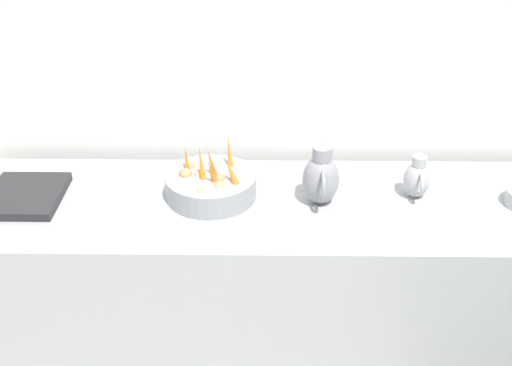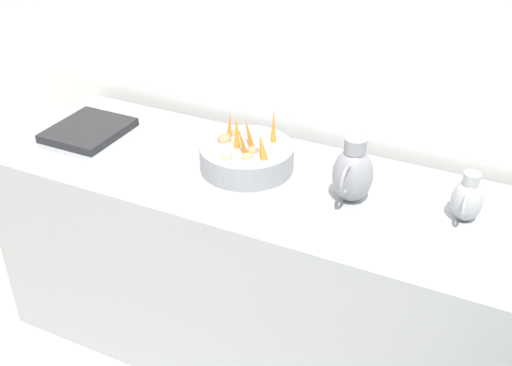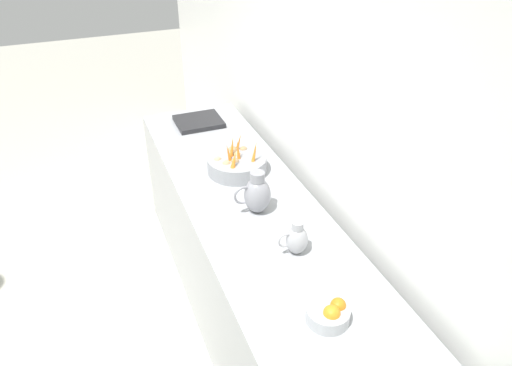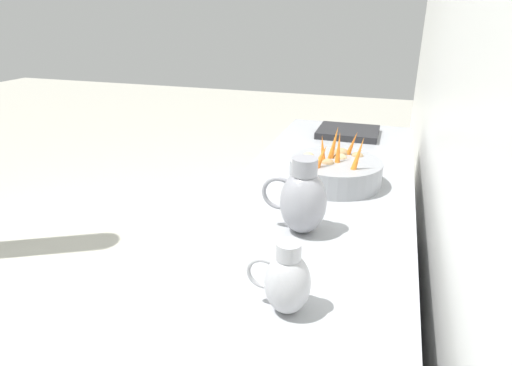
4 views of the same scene
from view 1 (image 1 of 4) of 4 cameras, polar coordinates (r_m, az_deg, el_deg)
name	(u,v)px [view 1 (image 1 of 4)]	position (r m, az deg, el deg)	size (l,w,h in m)	color
tile_wall_left	(409,31)	(2.95, 13.23, 12.82)	(0.10, 7.70, 3.00)	white
prep_counter	(290,290)	(2.95, 2.99, -9.35)	(0.73, 2.79, 0.92)	#9EA0A5
vegetable_colander	(211,185)	(2.70, -3.99, -0.16)	(0.38, 0.38, 0.24)	gray
metal_pitcher_tall	(321,178)	(2.64, 5.71, 0.44)	(0.21, 0.15, 0.25)	gray
metal_pitcher_short	(417,179)	(2.76, 13.92, 0.37)	(0.16, 0.11, 0.19)	#A3A3A8
counter_sink_basin	(26,196)	(2.86, -19.54, -1.04)	(0.34, 0.30, 0.04)	#232326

